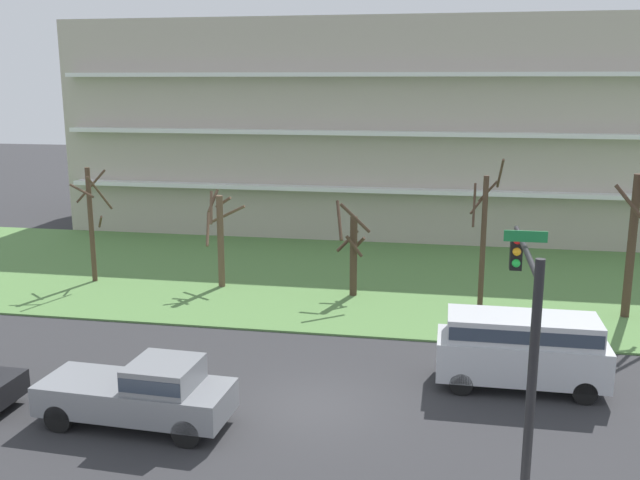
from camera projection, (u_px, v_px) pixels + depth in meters
ground at (313, 406)px, 21.17m from camera, size 160.00×160.00×0.00m
grass_lawn_strip at (368, 279)px, 34.60m from camera, size 80.00×16.00×0.08m
apartment_building at (395, 126)px, 47.38m from camera, size 40.15×14.57×13.11m
tree_far_left at (92, 220)px, 33.50m from camera, size 1.88×1.88×5.55m
tree_left at (220, 235)px, 32.78m from camera, size 1.78×1.80×4.61m
tree_center at (352, 250)px, 31.40m from camera, size 1.71×1.70×4.39m
tree_right at (483, 235)px, 29.63m from camera, size 1.29×1.18×6.45m
tree_far_right at (633, 239)px, 28.20m from camera, size 2.09×1.29×6.52m
van_silver_center_left at (521, 346)px, 22.18m from camera, size 5.20×2.00×2.36m
pickup_gray_center_right at (143, 392)px, 19.80m from camera, size 5.49×2.25×1.95m
traffic_signal_mast at (525, 339)px, 14.43m from camera, size 0.90×4.77×6.43m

